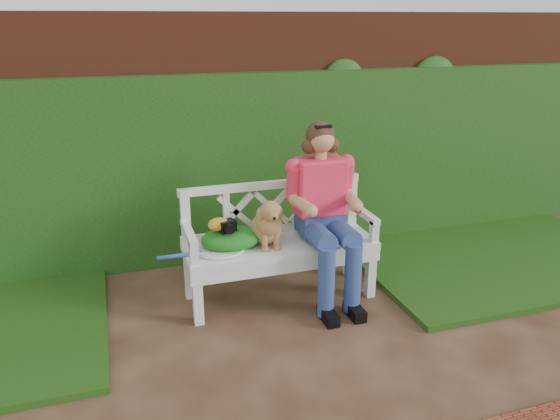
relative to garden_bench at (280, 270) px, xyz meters
name	(u,v)px	position (x,y,z in m)	size (l,w,h in m)	color
ground	(278,353)	(-0.25, -0.75, -0.24)	(60.00, 60.00, 0.00)	#371D13
brick_wall	(216,138)	(-0.25, 1.15, 0.86)	(10.00, 0.30, 2.20)	brown
ivy_hedge	(222,170)	(-0.25, 0.93, 0.61)	(10.00, 0.18, 1.70)	#31611F
grass_right	(490,254)	(2.15, 0.15, -0.21)	(2.60, 2.00, 0.05)	#12390D
garden_bench	(280,270)	(0.00, 0.00, 0.00)	(1.58, 0.60, 0.48)	white
seated_woman	(321,213)	(0.34, -0.02, 0.46)	(0.59, 0.78, 1.39)	#D42659
dog	(267,221)	(-0.11, -0.01, 0.44)	(0.26, 0.35, 0.39)	brown
tennis_racket	(216,251)	(-0.52, -0.05, 0.26)	(0.69, 0.29, 0.03)	beige
green_bag	(231,238)	(-0.39, 0.01, 0.32)	(0.46, 0.35, 0.16)	#2F7424
camera_item	(227,226)	(-0.42, -0.02, 0.44)	(0.12, 0.09, 0.08)	black
baseball_glove	(219,224)	(-0.48, 0.00, 0.45)	(0.16, 0.12, 0.10)	orange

